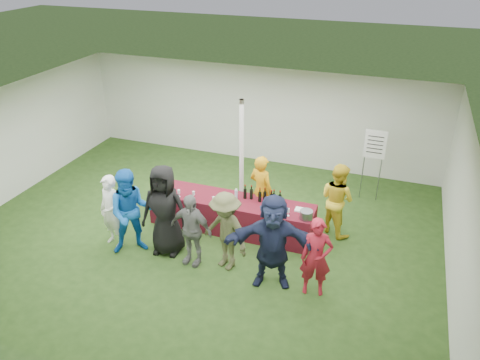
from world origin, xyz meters
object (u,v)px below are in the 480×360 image
(serving_table, at_px, (231,214))
(customer_4, at_px, (226,231))
(staff_pourer, at_px, (261,191))
(customer_3, at_px, (191,230))
(wine_list_sign, at_px, (374,150))
(customer_1, at_px, (131,212))
(customer_6, at_px, (316,258))
(customer_2, at_px, (165,210))
(customer_5, at_px, (273,241))
(staff_back, at_px, (337,199))
(dump_bucket, at_px, (306,215))
(customer_0, at_px, (112,211))

(serving_table, distance_m, customer_4, 1.40)
(customer_4, bearing_deg, staff_pourer, 107.76)
(customer_3, xyz_separation_m, customer_4, (0.68, 0.09, 0.05))
(wine_list_sign, height_order, customer_1, customer_1)
(wine_list_sign, bearing_deg, staff_pourer, -137.91)
(customer_4, height_order, customer_6, customer_4)
(customer_2, bearing_deg, customer_5, -11.88)
(staff_back, relative_size, customer_3, 1.07)
(customer_5, bearing_deg, dump_bucket, 61.58)
(customer_5, bearing_deg, serving_table, 120.00)
(dump_bucket, relative_size, customer_0, 0.17)
(staff_back, bearing_deg, customer_6, 123.85)
(wine_list_sign, height_order, customer_5, customer_5)
(dump_bucket, relative_size, customer_4, 0.16)
(customer_1, bearing_deg, customer_4, -27.78)
(staff_back, relative_size, customer_2, 0.85)
(staff_pourer, xyz_separation_m, customer_3, (-0.84, -1.81, -0.07))
(dump_bucket, xyz_separation_m, customer_3, (-1.98, -1.15, -0.08))
(customer_1, bearing_deg, customer_6, -31.86)
(customer_3, relative_size, customer_6, 1.00)
(serving_table, bearing_deg, staff_back, 17.03)
(wine_list_sign, relative_size, customer_6, 1.18)
(dump_bucket, height_order, wine_list_sign, wine_list_sign)
(customer_3, bearing_deg, wine_list_sign, 57.33)
(dump_bucket, distance_m, staff_pourer, 1.32)
(customer_1, bearing_deg, staff_pourer, 9.69)
(customer_4, xyz_separation_m, customer_6, (1.76, -0.15, -0.05))
(customer_3, height_order, customer_4, customer_4)
(dump_bucket, height_order, customer_0, customer_0)
(customer_0, bearing_deg, wine_list_sign, 52.50)
(wine_list_sign, bearing_deg, serving_table, -138.33)
(staff_back, height_order, customer_3, staff_back)
(staff_pourer, distance_m, customer_1, 2.81)
(staff_back, height_order, customer_0, staff_back)
(wine_list_sign, relative_size, staff_back, 1.10)
(customer_0, xyz_separation_m, customer_4, (2.46, 0.07, 0.02))
(serving_table, bearing_deg, customer_2, -128.43)
(staff_pourer, bearing_deg, serving_table, 61.62)
(dump_bucket, relative_size, wine_list_sign, 0.15)
(serving_table, height_order, staff_back, staff_back)
(customer_0, bearing_deg, customer_2, 22.12)
(customer_5, distance_m, customer_6, 0.81)
(staff_back, distance_m, customer_6, 2.09)
(wine_list_sign, distance_m, customer_5, 4.08)
(staff_back, xyz_separation_m, customer_3, (-2.46, -2.03, -0.06))
(customer_3, relative_size, customer_4, 0.93)
(dump_bucket, xyz_separation_m, customer_5, (-0.34, -1.22, 0.08))
(customer_4, distance_m, customer_6, 1.77)
(wine_list_sign, relative_size, customer_4, 1.11)
(customer_3, bearing_deg, staff_pourer, 71.03)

